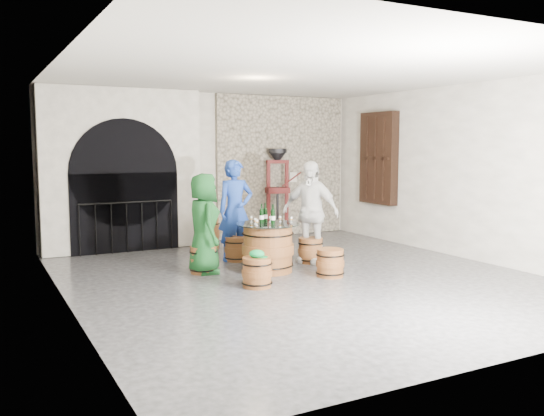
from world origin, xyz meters
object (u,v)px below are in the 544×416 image
barrel_stool_right (310,250)px  side_barrel (208,233)px  wine_bottle_right (265,215)px  barrel_stool_left (203,260)px  barrel_stool_far (237,249)px  person_blue (235,210)px  barrel_table (268,248)px  wine_bottle_center (273,216)px  person_green (204,224)px  barrel_stool_near_left (257,272)px  corking_press (278,186)px  person_white (310,212)px  wine_bottle_left (262,215)px  barrel_stool_near_right (330,263)px

barrel_stool_right → side_barrel: bearing=117.8°
wine_bottle_right → barrel_stool_left: bearing=165.4°
barrel_stool_left → barrel_stool_far: 1.12m
barrel_stool_left → side_barrel: side_barrel is taller
person_blue → side_barrel: size_ratio=2.88×
barrel_table → wine_bottle_center: wine_bottle_center is taller
barrel_stool_right → person_green: person_green is taller
barrel_stool_near_left → barrel_stool_far: bearing=74.3°
barrel_stool_near_left → corking_press: bearing=57.9°
person_white → corking_press: size_ratio=0.90×
barrel_stool_left → barrel_stool_near_left: (0.36, -1.25, 0.00)m
wine_bottle_left → corking_press: 3.48m
person_green → barrel_table: bearing=-106.2°
barrel_table → barrel_stool_near_left: size_ratio=2.26×
wine_bottle_right → side_barrel: wine_bottle_right is taller
barrel_stool_right → wine_bottle_left: wine_bottle_left is taller
person_green → wine_bottle_right: size_ratio=5.03×
side_barrel → wine_bottle_left: bearing=-89.5°
barrel_stool_right → wine_bottle_right: wine_bottle_right is taller
wine_bottle_center → wine_bottle_right: same height
barrel_stool_near_left → person_blue: bearing=74.8°
wine_bottle_left → wine_bottle_center: 0.20m
barrel_stool_far → wine_bottle_left: size_ratio=1.42×
side_barrel → person_blue: bearing=-89.3°
side_barrel → person_white: bearing=-62.5°
barrel_stool_far → barrel_stool_near_right: same height
barrel_stool_left → person_white: size_ratio=0.26×
barrel_stool_right → person_blue: person_blue is taller
person_white → wine_bottle_left: (-1.09, -0.24, 0.03)m
barrel_table → corking_press: corking_press is taller
barrel_stool_near_right → barrel_stool_near_left: size_ratio=1.00×
barrel_stool_near_left → side_barrel: bearing=81.0°
barrel_stool_left → barrel_stool_near_left: same height
barrel_stool_left → person_blue: person_blue is taller
wine_bottle_right → barrel_stool_right: bearing=10.0°
person_green → barrel_stool_near_right: bearing=-119.4°
barrel_table → corking_press: (1.79, 2.99, 0.77)m
barrel_stool_near_right → person_blue: (-0.80, 1.89, 0.69)m
wine_bottle_left → wine_bottle_center: (0.13, -0.16, 0.00)m
person_blue → person_white: (1.09, -0.80, -0.01)m
barrel_stool_right → wine_bottle_center: (-0.97, -0.41, 0.71)m
wine_bottle_left → barrel_table: bearing=-34.3°
side_barrel → corking_press: bearing=16.5°
wine_bottle_right → barrel_table: bearing=-98.3°
side_barrel → barrel_stool_near_left: bearing=-99.0°
barrel_stool_far → person_blue: (-0.00, 0.04, 0.69)m
wine_bottle_left → wine_bottle_right: (0.10, 0.07, 0.00)m
person_blue → person_white: size_ratio=1.01×
wine_bottle_right → person_white: bearing=9.9°
barrel_stool_near_right → person_white: 1.32m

